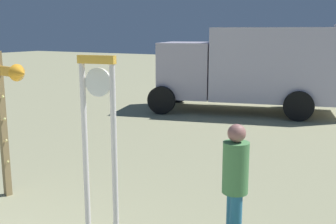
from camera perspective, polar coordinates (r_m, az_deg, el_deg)
The scene contains 4 objects.
standing_clock at distance 5.12m, azimuth -9.54°, elevation -2.73°, with size 0.49×0.16×2.35m.
arrow_sign at distance 6.70m, azimuth -21.21°, elevation 1.13°, with size 0.89×0.39×2.34m.
person_near_clock at distance 4.93m, azimuth 9.29°, elevation -9.67°, with size 0.31×0.31×1.60m.
box_truck_near at distance 13.83m, azimuth 12.02°, elevation 6.24°, with size 6.53×3.84×2.76m.
Camera 1 is at (3.81, -1.61, 2.63)m, focal length 43.92 mm.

